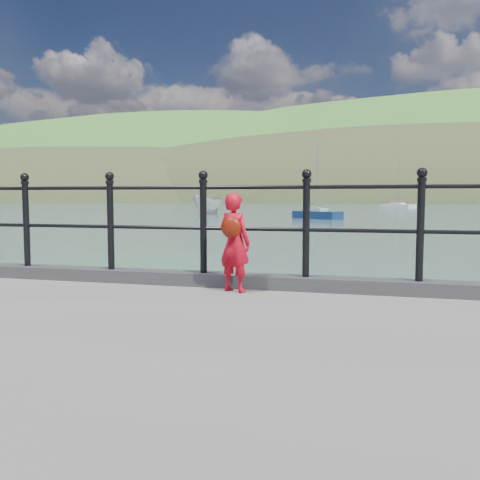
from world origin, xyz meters
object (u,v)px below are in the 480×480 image
(child, at_px, (234,242))
(launch_white, at_px, (208,205))
(railing, at_px, (253,216))
(sailboat_port, at_px, (317,215))
(sailboat_deep, at_px, (397,206))

(child, relative_size, launch_white, 0.19)
(railing, bearing_deg, child, -115.97)
(railing, relative_size, child, 16.72)
(launch_white, bearing_deg, sailboat_port, -18.62)
(railing, distance_m, launch_white, 52.03)
(child, relative_size, sailboat_port, 0.15)
(railing, distance_m, sailboat_port, 42.22)
(child, distance_m, sailboat_deep, 91.28)
(railing, height_order, sailboat_port, sailboat_port)
(launch_white, relative_size, sailboat_port, 0.77)
(railing, height_order, sailboat_deep, sailboat_deep)
(child, bearing_deg, sailboat_deep, -70.67)
(railing, xyz_separation_m, sailboat_port, (-3.59, 42.04, -1.48))
(launch_white, height_order, sailboat_deep, sailboat_deep)
(railing, distance_m, child, 0.43)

